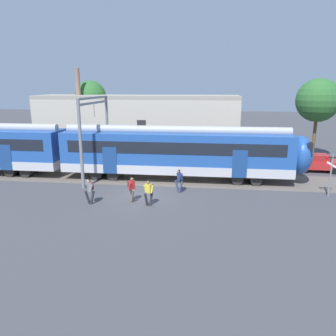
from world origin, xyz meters
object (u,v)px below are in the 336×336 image
object	(u,v)px
commuter_train	(73,149)
crossing_signal	(331,168)
pedestrian_red	(132,187)
parked_car_red	(317,163)
pedestrian_yellow	(149,190)
pedestrian_grey	(90,189)
pedestrian_navy	(179,179)

from	to	relation	value
commuter_train	crossing_signal	distance (m)	19.59
pedestrian_red	parked_car_red	world-z (taller)	pedestrian_red
pedestrian_red	parked_car_red	distance (m)	17.38
commuter_train	pedestrian_yellow	world-z (taller)	commuter_train
pedestrian_red	crossing_signal	world-z (taller)	crossing_signal
pedestrian_grey	pedestrian_red	world-z (taller)	same
pedestrian_yellow	crossing_signal	bearing A→B (deg)	14.68
commuter_train	pedestrian_red	world-z (taller)	commuter_train
pedestrian_yellow	pedestrian_red	bearing A→B (deg)	155.82
parked_car_red	pedestrian_red	bearing A→B (deg)	-146.26
pedestrian_navy	crossing_signal	world-z (taller)	crossing_signal
commuter_train	pedestrian_red	xyz separation A→B (m)	(6.26, -5.68, -1.26)
pedestrian_red	crossing_signal	size ratio (longest dim) A/B	0.56
commuter_train	pedestrian_yellow	distance (m)	9.82
parked_car_red	crossing_signal	xyz separation A→B (m)	(-1.37, -7.10, 1.23)
pedestrian_grey	crossing_signal	bearing A→B (deg)	11.81
pedestrian_yellow	commuter_train	bearing A→B (deg)	140.23
pedestrian_red	crossing_signal	xyz separation A→B (m)	(13.08, 2.55, 1.02)
pedestrian_grey	crossing_signal	size ratio (longest dim) A/B	0.56
pedestrian_yellow	pedestrian_grey	bearing A→B (deg)	-177.56
pedestrian_yellow	crossing_signal	size ratio (longest dim) A/B	0.56
pedestrian_yellow	pedestrian_navy	size ratio (longest dim) A/B	1.00
parked_car_red	commuter_train	bearing A→B (deg)	-169.13
pedestrian_grey	commuter_train	bearing A→B (deg)	120.12
pedestrian_grey	crossing_signal	world-z (taller)	crossing_signal
pedestrian_yellow	parked_car_red	bearing A→B (deg)	37.65
pedestrian_red	crossing_signal	distance (m)	13.37
pedestrian_red	commuter_train	bearing A→B (deg)	137.78
pedestrian_red	pedestrian_yellow	size ratio (longest dim) A/B	1.00
commuter_train	pedestrian_red	size ratio (longest dim) A/B	22.83
pedestrian_navy	crossing_signal	xyz separation A→B (m)	(10.19, 0.24, 1.02)
crossing_signal	pedestrian_grey	bearing A→B (deg)	-168.19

